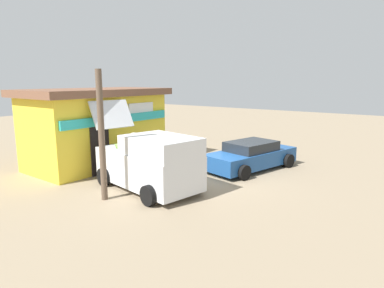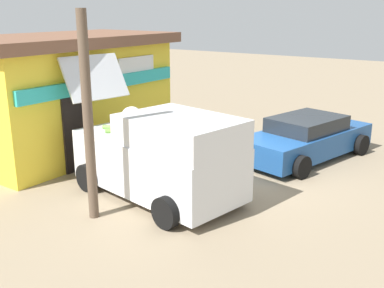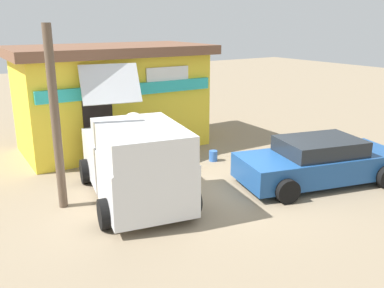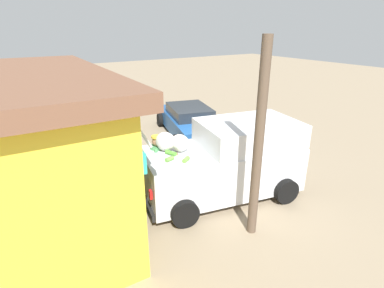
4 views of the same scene
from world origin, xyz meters
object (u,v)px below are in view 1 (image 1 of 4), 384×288
(delivery_van, at_px, (150,162))
(parked_sedan, at_px, (251,156))
(storefront_bar, at_px, (97,126))
(customer_bending, at_px, (123,160))
(vendor_standing, at_px, (136,152))
(unloaded_banana_pile, at_px, (105,167))
(paint_bucket, at_px, (178,162))

(delivery_van, distance_m, parked_sedan, 4.93)
(storefront_bar, relative_size, customer_bending, 4.63)
(vendor_standing, bearing_deg, customer_bending, -169.08)
(vendor_standing, relative_size, unloaded_banana_pile, 2.25)
(storefront_bar, xyz_separation_m, paint_bucket, (1.96, -3.17, -1.60))
(vendor_standing, xyz_separation_m, paint_bucket, (2.39, -0.30, -0.82))
(storefront_bar, height_order, parked_sedan, storefront_bar)
(vendor_standing, bearing_deg, delivery_van, -119.34)
(vendor_standing, relative_size, customer_bending, 1.21)
(storefront_bar, relative_size, vendor_standing, 3.83)
(delivery_van, xyz_separation_m, unloaded_banana_pile, (0.62, 3.20, -0.81))
(parked_sedan, height_order, unloaded_banana_pile, parked_sedan)
(paint_bucket, bearing_deg, vendor_standing, 172.91)
(customer_bending, bearing_deg, vendor_standing, 10.92)
(storefront_bar, xyz_separation_m, vendor_standing, (-0.43, -2.88, -0.78))
(delivery_van, xyz_separation_m, parked_sedan, (4.61, -1.70, -0.41))
(storefront_bar, bearing_deg, vendor_standing, -98.48)
(vendor_standing, bearing_deg, unloaded_banana_pile, 99.25)
(storefront_bar, relative_size, parked_sedan, 1.40)
(customer_bending, bearing_deg, parked_sedan, -34.27)
(storefront_bar, height_order, vendor_standing, storefront_bar)
(parked_sedan, bearing_deg, customer_bending, 145.73)
(vendor_standing, distance_m, paint_bucket, 2.54)
(parked_sedan, distance_m, paint_bucket, 3.29)
(delivery_van, bearing_deg, paint_bucket, 21.40)
(storefront_bar, height_order, paint_bucket, storefront_bar)
(vendor_standing, xyz_separation_m, customer_bending, (-0.85, -0.16, -0.13))
(parked_sedan, xyz_separation_m, unloaded_banana_pile, (-3.99, 4.90, -0.40))
(customer_bending, xyz_separation_m, unloaded_banana_pile, (0.58, 1.78, -0.66))
(customer_bending, bearing_deg, unloaded_banana_pile, 71.87)
(storefront_bar, height_order, customer_bending, storefront_bar)
(unloaded_banana_pile, xyz_separation_m, paint_bucket, (2.65, -1.92, -0.02))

